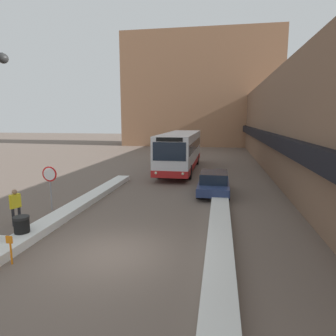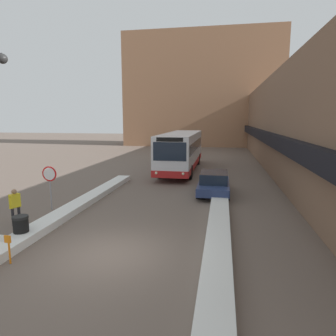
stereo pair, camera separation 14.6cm
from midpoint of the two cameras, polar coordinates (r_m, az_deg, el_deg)
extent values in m
plane|color=#66564C|center=(10.78, -10.53, -15.89)|extent=(160.00, 160.00, 0.00)
cube|color=brown|center=(33.70, 21.54, 7.95)|extent=(5.00, 60.00, 8.23)
cube|color=black|center=(33.32, 16.76, 6.36)|extent=(0.50, 60.00, 0.90)
cube|color=#996B4C|center=(53.17, 6.65, 14.39)|extent=(26.00, 8.00, 18.56)
cube|color=silver|center=(15.18, -18.63, -8.03)|extent=(0.90, 17.39, 0.32)
cube|color=silver|center=(13.87, 10.00, -9.27)|extent=(0.90, 16.87, 0.35)
cube|color=silver|center=(26.54, 2.73, 3.60)|extent=(2.64, 12.00, 2.88)
cube|color=red|center=(26.69, 2.71, 1.06)|extent=(2.66, 12.02, 0.50)
cube|color=#192333|center=(26.51, 2.73, 4.46)|extent=(2.67, 11.04, 0.79)
cube|color=#192333|center=(20.59, 0.50, 3.14)|extent=(2.33, 0.03, 1.30)
cube|color=black|center=(20.52, 0.51, 5.44)|extent=(1.85, 0.03, 0.28)
sphere|color=#F2EAC6|center=(20.98, -2.07, -0.95)|extent=(0.20, 0.20, 0.20)
sphere|color=#F2EAC6|center=(20.66, 3.09, -1.12)|extent=(0.20, 0.20, 0.20)
cylinder|color=black|center=(23.30, -1.45, -0.58)|extent=(0.28, 1.09, 1.09)
cylinder|color=black|center=(22.93, 4.44, -0.77)|extent=(0.28, 1.09, 1.09)
cylinder|color=black|center=(30.53, 1.40, 1.79)|extent=(0.28, 1.09, 1.09)
cylinder|color=black|center=(30.25, 5.90, 1.68)|extent=(0.28, 1.09, 1.09)
cube|color=navy|center=(18.56, 8.92, -3.39)|extent=(1.85, 4.21, 0.48)
cube|color=#192333|center=(18.55, 8.97, -1.68)|extent=(1.63, 2.31, 0.61)
cylinder|color=black|center=(17.33, 11.59, -4.96)|extent=(0.20, 0.68, 0.68)
cylinder|color=black|center=(17.37, 6.00, -4.79)|extent=(0.20, 0.68, 0.68)
cylinder|color=black|center=(19.87, 11.45, -3.12)|extent=(0.20, 0.68, 0.68)
cylinder|color=black|center=(19.90, 6.58, -2.97)|extent=(0.20, 0.68, 0.68)
cylinder|color=gray|center=(16.16, -21.23, -3.61)|extent=(0.07, 0.07, 2.24)
cylinder|color=red|center=(16.00, -21.42, -1.04)|extent=(0.76, 0.03, 0.76)
cylinder|color=white|center=(15.99, -21.45, -1.05)|extent=(0.62, 0.02, 0.62)
sphere|color=black|center=(12.76, -28.72, 17.80)|extent=(0.36, 0.36, 0.36)
cylinder|color=#232328|center=(14.64, -27.18, -8.28)|extent=(0.12, 0.12, 0.79)
cylinder|color=#232328|center=(14.77, -26.23, -8.06)|extent=(0.12, 0.12, 0.79)
cube|color=yellow|center=(14.52, -26.90, -5.57)|extent=(0.35, 0.47, 0.59)
sphere|color=#9E7556|center=(14.43, -27.02, -4.02)|extent=(0.22, 0.22, 0.22)
cylinder|color=yellow|center=(14.43, -27.63, -5.84)|extent=(0.09, 0.09, 0.56)
cylinder|color=yellow|center=(14.63, -26.16, -5.53)|extent=(0.09, 0.09, 0.56)
cylinder|color=black|center=(12.83, -25.89, -10.47)|extent=(0.56, 0.56, 0.85)
cylinder|color=black|center=(12.68, -26.04, -8.44)|extent=(0.59, 0.59, 0.10)
cylinder|color=orange|center=(11.06, -27.59, -14.18)|extent=(0.06, 0.06, 0.70)
cube|color=white|center=(11.04, -28.82, -11.70)|extent=(0.22, 0.04, 0.24)
cube|color=orange|center=(10.91, -27.90, -11.88)|extent=(0.22, 0.04, 0.24)
camera|label=1|loc=(0.07, -89.77, 0.04)|focal=32.00mm
camera|label=2|loc=(0.07, 90.23, -0.04)|focal=32.00mm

